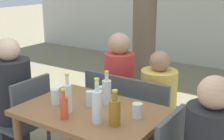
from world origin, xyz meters
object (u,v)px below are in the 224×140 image
patio_chair_3 (151,118)px  amber_bottle_1 (115,112)px  water_bottle_4 (97,106)px  soda_bottle_2 (64,107)px  patio_chair_2 (111,108)px  drinking_glass_4 (90,99)px  drinking_glass_0 (104,93)px  water_bottle_0 (68,97)px  drinking_glass_2 (137,111)px  patio_chair_0 (25,117)px  drinking_glass_1 (101,91)px  water_bottle_3 (107,91)px  drinking_glass_3 (55,97)px  dining_table_front (91,122)px  person_seated_0 (8,106)px  person_seated_2 (123,96)px  person_seated_3 (162,110)px

patio_chair_3 → amber_bottle_1: (0.08, -0.74, 0.36)m
water_bottle_4 → soda_bottle_2: bearing=-161.3°
patio_chair_2 → water_bottle_4: (0.39, -0.77, 0.39)m
patio_chair_3 → drinking_glass_4: bearing=63.8°
drinking_glass_0 → patio_chair_3: bearing=55.7°
soda_bottle_2 → drinking_glass_4: size_ratio=1.88×
water_bottle_0 → drinking_glass_2: water_bottle_0 is taller
patio_chair_0 → drinking_glass_1: (0.68, 0.29, 0.30)m
water_bottle_3 → drinking_glass_0: 0.11m
drinking_glass_0 → drinking_glass_1: drinking_glass_0 is taller
amber_bottle_1 → soda_bottle_2: (-0.37, -0.11, -0.01)m
water_bottle_4 → drinking_glass_3: bearing=170.1°
patio_chair_0 → water_bottle_3: bearing=101.9°
water_bottle_0 → amber_bottle_1: size_ratio=1.18×
drinking_glass_3 → drinking_glass_4: bearing=26.7°
dining_table_front → patio_chair_3: bearing=70.4°
person_seated_0 → person_seated_2: bearing=137.2°
patio_chair_0 → drinking_glass_1: 0.80m
dining_table_front → drinking_glass_4: drinking_glass_4 is taller
dining_table_front → soda_bottle_2: soda_bottle_2 is taller
drinking_glass_3 → person_seated_0: bearing=174.3°
patio_chair_2 → person_seated_0: 1.00m
water_bottle_0 → soda_bottle_2: 0.12m
dining_table_front → person_seated_0: 1.01m
person_seated_0 → person_seated_3: size_ratio=1.11×
soda_bottle_2 → water_bottle_3: (0.10, 0.41, 0.02)m
amber_bottle_1 → water_bottle_0: bearing=-178.7°
drinking_glass_1 → drinking_glass_4: (0.05, -0.23, 0.02)m
patio_chair_0 → water_bottle_3: water_bottle_3 is taller
person_seated_0 → water_bottle_4: size_ratio=3.72×
person_seated_0 → drinking_glass_0: person_seated_0 is taller
drinking_glass_3 → patio_chair_0: bearing=171.6°
person_seated_2 → patio_chair_3: bearing=152.2°
patio_chair_2 → water_bottle_0: (0.10, -0.75, 0.38)m
drinking_glass_0 → soda_bottle_2: bearing=-92.9°
patio_chair_3 → drinking_glass_1: size_ratio=10.83×
patio_chair_2 → soda_bottle_2: bearing=100.3°
patio_chair_2 → drinking_glass_2: 0.86m
patio_chair_2 → soda_bottle_2: size_ratio=3.83×
person_seated_2 → water_bottle_3: size_ratio=4.45×
dining_table_front → amber_bottle_1: 0.39m
patio_chair_3 → drinking_glass_0: patio_chair_3 is taller
patio_chair_0 → dining_table_front: bearing=90.0°
drinking_glass_1 → water_bottle_3: bearing=-40.8°
amber_bottle_1 → drinking_glass_3: amber_bottle_1 is taller
soda_bottle_2 → drinking_glass_1: size_ratio=2.83×
amber_bottle_1 → water_bottle_4: 0.13m
water_bottle_4 → drinking_glass_4: water_bottle_4 is taller
patio_chair_2 → drinking_glass_4: size_ratio=7.20×
person_seated_0 → water_bottle_4: person_seated_0 is taller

